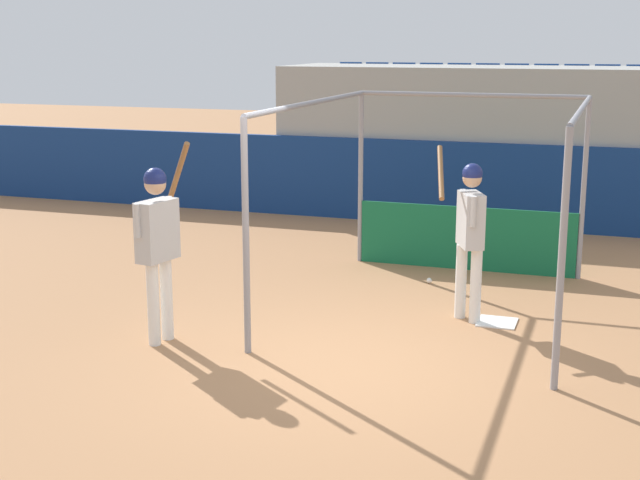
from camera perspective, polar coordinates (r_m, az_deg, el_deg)
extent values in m
plane|color=#A8754C|center=(8.97, 0.98, -8.19)|extent=(60.00, 60.00, 0.00)
cube|color=navy|center=(15.70, 9.21, 3.54)|extent=(24.00, 0.12, 1.47)
cube|color=#9E9E99|center=(16.85, 10.01, 6.27)|extent=(7.05, 2.40, 2.72)
cube|color=navy|center=(16.71, 0.18, 6.96)|extent=(0.45, 0.40, 0.10)
cube|color=navy|center=(16.86, 0.38, 7.80)|extent=(0.45, 0.06, 0.40)
cube|color=navy|center=(16.54, 2.00, 6.89)|extent=(0.45, 0.40, 0.10)
cube|color=navy|center=(16.69, 2.18, 7.74)|extent=(0.45, 0.06, 0.40)
cube|color=navy|center=(16.39, 3.85, 6.82)|extent=(0.45, 0.40, 0.10)
cube|color=navy|center=(16.54, 4.03, 7.67)|extent=(0.45, 0.06, 0.40)
cube|color=navy|center=(16.26, 5.74, 6.74)|extent=(0.45, 0.40, 0.10)
cube|color=navy|center=(16.41, 5.90, 7.59)|extent=(0.45, 0.06, 0.40)
cube|color=navy|center=(16.15, 7.65, 6.64)|extent=(0.45, 0.40, 0.10)
cube|color=navy|center=(16.30, 7.80, 7.51)|extent=(0.45, 0.06, 0.40)
cube|color=navy|center=(16.05, 9.59, 6.54)|extent=(0.45, 0.40, 0.10)
cube|color=navy|center=(16.20, 9.72, 7.41)|extent=(0.45, 0.06, 0.40)
cube|color=navy|center=(15.97, 11.54, 6.43)|extent=(0.45, 0.40, 0.10)
cube|color=navy|center=(16.13, 11.66, 7.31)|extent=(0.45, 0.06, 0.40)
cube|color=navy|center=(15.91, 13.52, 6.32)|extent=(0.45, 0.40, 0.10)
cube|color=navy|center=(16.07, 13.62, 7.20)|extent=(0.45, 0.06, 0.40)
cube|color=navy|center=(15.87, 15.50, 6.19)|extent=(0.45, 0.40, 0.10)
cube|color=navy|center=(16.03, 15.59, 7.07)|extent=(0.45, 0.06, 0.40)
cube|color=navy|center=(15.85, 17.50, 6.06)|extent=(0.45, 0.40, 0.10)
cube|color=navy|center=(16.01, 17.57, 6.94)|extent=(0.45, 0.06, 0.40)
cube|color=navy|center=(15.85, 19.49, 5.92)|extent=(0.45, 0.40, 0.10)
cube|color=navy|center=(16.00, 19.55, 6.80)|extent=(0.45, 0.06, 0.40)
cube|color=navy|center=(17.43, 1.03, 8.52)|extent=(0.45, 0.40, 0.10)
cube|color=navy|center=(17.59, 1.21, 9.31)|extent=(0.45, 0.06, 0.40)
cube|color=navy|center=(17.27, 2.78, 8.47)|extent=(0.45, 0.40, 0.10)
cube|color=navy|center=(17.43, 2.96, 9.26)|extent=(0.45, 0.06, 0.40)
cube|color=navy|center=(17.13, 4.57, 8.40)|extent=(0.45, 0.40, 0.10)
cube|color=navy|center=(17.29, 4.73, 9.21)|extent=(0.45, 0.06, 0.40)
cube|color=navy|center=(17.00, 6.39, 8.33)|extent=(0.45, 0.40, 0.10)
cube|color=navy|center=(17.16, 6.54, 9.14)|extent=(0.45, 0.06, 0.40)
cube|color=navy|center=(16.89, 8.23, 8.26)|extent=(0.45, 0.40, 0.10)
cube|color=navy|center=(17.05, 8.37, 9.07)|extent=(0.45, 0.06, 0.40)
cube|color=navy|center=(16.80, 10.09, 8.17)|extent=(0.45, 0.40, 0.10)
cube|color=navy|center=(16.96, 10.21, 8.98)|extent=(0.45, 0.06, 0.40)
cube|color=navy|center=(16.72, 11.97, 8.07)|extent=(0.45, 0.40, 0.10)
cube|color=navy|center=(16.89, 12.08, 8.89)|extent=(0.45, 0.06, 0.40)
cube|color=navy|center=(16.67, 13.86, 7.96)|extent=(0.45, 0.40, 0.10)
cube|color=navy|center=(16.83, 13.96, 8.78)|extent=(0.45, 0.06, 0.40)
cube|color=navy|center=(16.63, 15.76, 7.84)|extent=(0.45, 0.40, 0.10)
cube|color=navy|center=(16.79, 15.85, 8.67)|extent=(0.45, 0.06, 0.40)
cube|color=navy|center=(16.61, 17.67, 7.72)|extent=(0.45, 0.40, 0.10)
cube|color=navy|center=(16.77, 17.74, 8.54)|extent=(0.45, 0.06, 0.40)
cube|color=navy|center=(16.61, 19.58, 7.58)|extent=(0.45, 0.40, 0.10)
cube|color=navy|center=(16.77, 19.64, 8.41)|extent=(0.45, 0.06, 0.40)
cube|color=navy|center=(18.17, 1.81, 9.95)|extent=(0.45, 0.40, 0.10)
cube|color=navy|center=(18.33, 1.99, 10.69)|extent=(0.45, 0.06, 0.40)
cube|color=navy|center=(18.02, 3.51, 9.91)|extent=(0.45, 0.40, 0.10)
cube|color=navy|center=(18.18, 3.68, 10.66)|extent=(0.45, 0.06, 0.40)
cube|color=navy|center=(17.88, 5.24, 9.86)|extent=(0.45, 0.40, 0.10)
cube|color=navy|center=(18.04, 5.39, 10.61)|extent=(0.45, 0.06, 0.40)
cube|color=navy|center=(17.76, 6.99, 9.80)|extent=(0.45, 0.40, 0.10)
cube|color=navy|center=(17.92, 7.13, 10.56)|extent=(0.45, 0.06, 0.40)
cube|color=navy|center=(17.65, 8.76, 9.73)|extent=(0.45, 0.40, 0.10)
cube|color=navy|center=(17.82, 8.89, 10.49)|extent=(0.45, 0.06, 0.40)
cube|color=navy|center=(17.56, 10.55, 9.65)|extent=(0.45, 0.40, 0.10)
cube|color=navy|center=(17.73, 10.67, 10.42)|extent=(0.45, 0.06, 0.40)
cube|color=navy|center=(17.49, 12.36, 9.56)|extent=(0.45, 0.40, 0.10)
cube|color=navy|center=(17.66, 12.46, 10.33)|extent=(0.45, 0.06, 0.40)
cube|color=navy|center=(17.44, 14.17, 9.46)|extent=(0.45, 0.40, 0.10)
cube|color=navy|center=(17.61, 14.27, 10.23)|extent=(0.45, 0.06, 0.40)
cube|color=navy|center=(17.40, 16.00, 9.35)|extent=(0.45, 0.40, 0.10)
cube|color=navy|center=(17.57, 16.08, 10.12)|extent=(0.45, 0.06, 0.40)
cube|color=navy|center=(17.38, 17.83, 9.23)|extent=(0.45, 0.40, 0.10)
cube|color=navy|center=(17.55, 17.90, 10.01)|extent=(0.45, 0.06, 0.40)
cube|color=navy|center=(17.38, 19.66, 9.10)|extent=(0.45, 0.40, 0.10)
cube|color=navy|center=(17.55, 19.71, 9.88)|extent=(0.45, 0.06, 0.40)
cylinder|color=gray|center=(9.08, -4.77, 0.13)|extent=(0.07, 0.07, 2.46)
cylinder|color=gray|center=(8.36, 15.20, -1.37)|extent=(0.07, 0.07, 2.46)
cylinder|color=gray|center=(12.95, 2.62, 3.96)|extent=(0.07, 0.07, 2.46)
cylinder|color=gray|center=(12.46, 16.52, 3.09)|extent=(0.07, 0.07, 2.46)
cylinder|color=gray|center=(10.83, -0.44, 8.79)|extent=(0.06, 4.18, 0.06)
cylinder|color=gray|center=(10.24, 16.41, 8.05)|extent=(0.06, 4.18, 0.06)
cylinder|color=gray|center=(12.47, 9.64, 9.13)|extent=(3.11, 0.06, 0.06)
cube|color=#14663D|center=(12.73, 9.29, 0.10)|extent=(3.04, 0.03, 0.91)
cube|color=white|center=(10.53, 11.27, -5.17)|extent=(0.44, 0.44, 0.02)
cylinder|color=white|center=(10.37, 9.93, -2.90)|extent=(0.17, 0.17, 0.88)
cylinder|color=white|center=(10.53, 9.01, -2.62)|extent=(0.17, 0.17, 0.88)
cube|color=#B7B7B7|center=(10.28, 9.62, 1.29)|extent=(0.39, 0.51, 0.62)
sphere|color=tan|center=(10.20, 9.72, 3.94)|extent=(0.22, 0.22, 0.22)
sphere|color=navy|center=(10.19, 9.73, 4.22)|extent=(0.23, 0.23, 0.23)
cylinder|color=#B7B7B7|center=(10.01, 9.78, 1.80)|extent=(0.09, 0.09, 0.34)
cylinder|color=#B7B7B7|center=(10.47, 9.10, 2.30)|extent=(0.09, 0.09, 0.34)
cylinder|color=brown|center=(10.38, 7.73, 4.32)|extent=(0.24, 0.74, 0.55)
sphere|color=brown|center=(10.44, 9.65, 2.92)|extent=(0.08, 0.08, 0.08)
cylinder|color=white|center=(9.64, -10.62, -4.04)|extent=(0.15, 0.15, 0.91)
cylinder|color=white|center=(9.80, -9.79, -3.73)|extent=(0.15, 0.15, 0.91)
cube|color=#B7B7B7|center=(9.53, -10.38, 0.60)|extent=(0.31, 0.52, 0.64)
sphere|color=tan|center=(9.44, -10.50, 3.55)|extent=(0.23, 0.23, 0.23)
sphere|color=navy|center=(9.43, -10.52, 3.85)|extent=(0.24, 0.24, 0.24)
cylinder|color=#B7B7B7|center=(9.34, -11.62, 1.21)|extent=(0.08, 0.08, 0.35)
cylinder|color=#B7B7B7|center=(9.72, -9.63, 1.74)|extent=(0.08, 0.08, 0.35)
cylinder|color=brown|center=(9.71, -9.09, 4.20)|extent=(0.47, 0.37, 0.74)
sphere|color=brown|center=(9.66, -10.33, 2.00)|extent=(0.08, 0.08, 0.08)
sphere|color=white|center=(12.04, 7.00, -2.59)|extent=(0.07, 0.07, 0.07)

